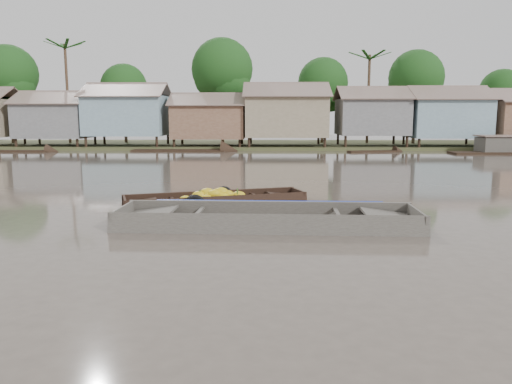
{
  "coord_description": "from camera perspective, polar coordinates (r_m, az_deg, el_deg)",
  "views": [
    {
      "loc": [
        0.79,
        -11.84,
        2.79
      ],
      "look_at": [
        0.56,
        0.94,
        0.8
      ],
      "focal_mm": 35.0,
      "sensor_mm": 36.0,
      "label": 1
    }
  ],
  "objects": [
    {
      "name": "distant_boats",
      "position": [
        38.57,
        17.34,
        4.66
      ],
      "size": [
        43.04,
        3.93,
        1.38
      ],
      "color": "black",
      "rests_on": "ground"
    },
    {
      "name": "ground",
      "position": [
        12.19,
        -2.72,
        -4.39
      ],
      "size": [
        120.0,
        120.0,
        0.0
      ],
      "primitive_type": "plane",
      "color": "#4E443C",
      "rests_on": "ground"
    },
    {
      "name": "viewer_boat",
      "position": [
        12.66,
        1.39,
        -3.6
      ],
      "size": [
        7.64,
        2.24,
        0.61
      ],
      "rotation": [
        0.0,
        0.0,
        -0.03
      ],
      "color": "#3D3933",
      "rests_on": "ground"
    },
    {
      "name": "banana_boat",
      "position": [
        15.43,
        -4.84,
        -1.04
      ],
      "size": [
        5.71,
        3.02,
        0.76
      ],
      "rotation": [
        0.0,
        0.0,
        0.32
      ],
      "color": "black",
      "rests_on": "ground"
    },
    {
      "name": "riverbank",
      "position": [
        43.76,
        4.01,
        9.19
      ],
      "size": [
        120.0,
        12.47,
        10.22
      ],
      "color": "#384723",
      "rests_on": "ground"
    }
  ]
}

